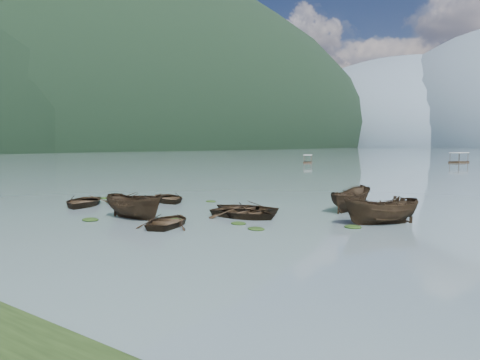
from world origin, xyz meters
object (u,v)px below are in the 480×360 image
Objects in this scene: rowboat_0 at (83,206)px; pontoon_centre at (459,163)px; rowboat_3 at (169,226)px; pontoon_left at (308,163)px.

rowboat_0 is 110.78m from pontoon_centre.
pontoon_centre is (-8.03, 112.89, 0.00)m from rowboat_3.
pontoon_left is at bearing -131.08° from pontoon_centre.
pontoon_centre is (3.84, 110.71, 0.00)m from rowboat_0.
rowboat_3 is at bearing -47.98° from rowboat_0.
rowboat_3 is 113.18m from pontoon_centre.
pontoon_centre is at bearing -110.82° from rowboat_3.
pontoon_left is 39.82m from pontoon_centre.
rowboat_3 is at bearing -75.72° from pontoon_centre.
rowboat_3 is at bearing -92.11° from pontoon_left.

